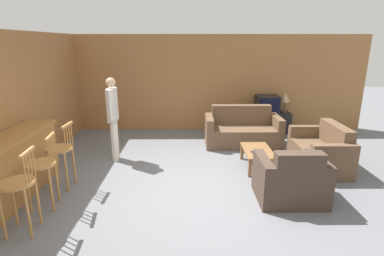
% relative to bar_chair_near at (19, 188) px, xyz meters
% --- Properties ---
extents(ground_plane, '(24.00, 24.00, 0.00)m').
position_rel_bar_chair_near_xyz_m(ground_plane, '(2.28, 1.13, -0.62)').
color(ground_plane, slate).
extents(wall_back, '(9.40, 0.08, 2.60)m').
position_rel_bar_chair_near_xyz_m(wall_back, '(2.28, 4.82, 0.68)').
color(wall_back, '#9E6B3D').
rests_on(wall_back, ground_plane).
extents(wall_left, '(0.08, 8.69, 2.60)m').
position_rel_bar_chair_near_xyz_m(wall_left, '(-0.95, 2.47, 0.68)').
color(wall_left, '#9E6B3D').
rests_on(wall_left, ground_plane).
extents(bar_counter, '(0.55, 2.74, 1.00)m').
position_rel_bar_chair_near_xyz_m(bar_counter, '(-0.61, 0.65, -0.11)').
color(bar_counter, '#A87038').
rests_on(bar_counter, ground_plane).
extents(bar_chair_near, '(0.48, 0.48, 1.12)m').
position_rel_bar_chair_near_xyz_m(bar_chair_near, '(0.00, 0.00, 0.00)').
color(bar_chair_near, '#B77F42').
rests_on(bar_chair_near, ground_plane).
extents(bar_chair_mid, '(0.50, 0.50, 1.12)m').
position_rel_bar_chair_near_xyz_m(bar_chair_mid, '(-0.00, 0.61, 0.00)').
color(bar_chair_mid, '#B77F42').
rests_on(bar_chair_mid, ground_plane).
extents(bar_chair_far, '(0.45, 0.45, 1.12)m').
position_rel_bar_chair_near_xyz_m(bar_chair_far, '(0.00, 1.26, 0.00)').
color(bar_chair_far, '#B77F42').
rests_on(bar_chair_far, ground_plane).
extents(couch_far, '(1.76, 0.88, 0.91)m').
position_rel_bar_chair_near_xyz_m(couch_far, '(3.42, 3.48, -0.30)').
color(couch_far, brown).
rests_on(couch_far, ground_plane).
extents(armchair_near, '(1.01, 0.83, 0.89)m').
position_rel_bar_chair_near_xyz_m(armchair_near, '(3.72, 0.79, -0.29)').
color(armchair_near, '#423328').
rests_on(armchair_near, ground_plane).
extents(loveseat_right, '(0.81, 1.38, 0.87)m').
position_rel_bar_chair_near_xyz_m(loveseat_right, '(4.74, 2.07, -0.30)').
color(loveseat_right, brown).
rests_on(loveseat_right, ground_plane).
extents(coffee_table, '(0.53, 0.95, 0.36)m').
position_rel_bar_chair_near_xyz_m(coffee_table, '(3.49, 2.08, -0.31)').
color(coffee_table, brown).
rests_on(coffee_table, ground_plane).
extents(tv_unit, '(1.24, 0.52, 0.57)m').
position_rel_bar_chair_near_xyz_m(tv_unit, '(4.24, 4.48, -0.34)').
color(tv_unit, black).
rests_on(tv_unit, ground_plane).
extents(tv, '(0.60, 0.50, 0.46)m').
position_rel_bar_chair_near_xyz_m(tv, '(4.24, 4.47, 0.17)').
color(tv, black).
rests_on(tv, tv_unit).
extents(book_on_table, '(0.21, 0.15, 0.02)m').
position_rel_bar_chair_near_xyz_m(book_on_table, '(3.43, 1.93, -0.25)').
color(book_on_table, black).
rests_on(book_on_table, coffee_table).
extents(table_lamp, '(0.26, 0.26, 0.53)m').
position_rel_bar_chair_near_xyz_m(table_lamp, '(4.72, 4.48, 0.33)').
color(table_lamp, brown).
rests_on(table_lamp, tv_unit).
extents(person_by_window, '(0.19, 0.51, 1.72)m').
position_rel_bar_chair_near_xyz_m(person_by_window, '(0.60, 2.51, 0.37)').
color(person_by_window, silver).
rests_on(person_by_window, ground_plane).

